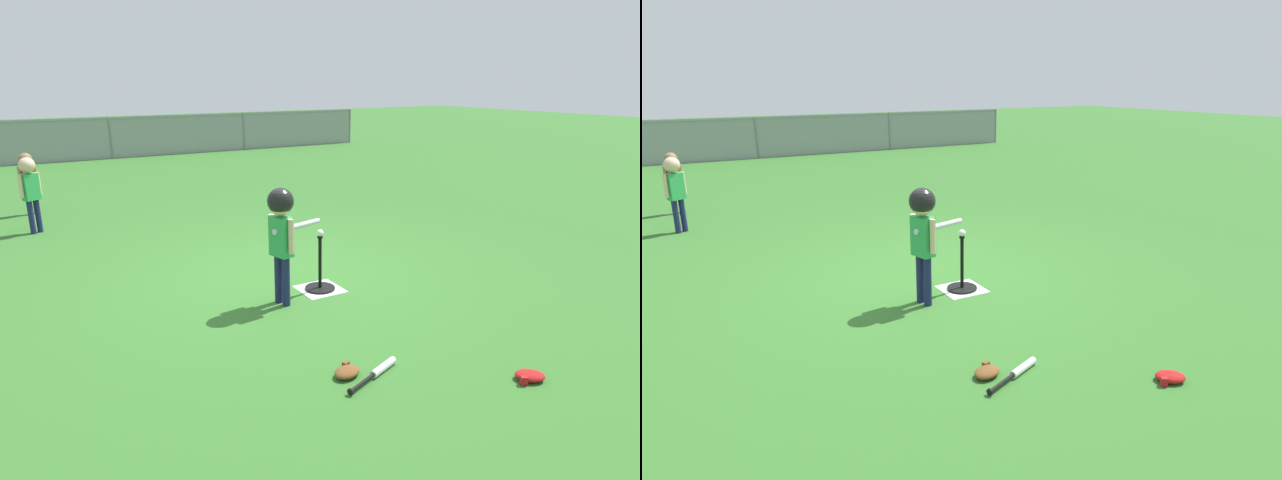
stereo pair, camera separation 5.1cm
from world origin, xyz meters
TOP-DOWN VIEW (x-y plane):
  - ground_plane at (0.00, 0.00)m, footprint 60.00×60.00m
  - home_plate at (0.11, -0.59)m, footprint 0.44×0.44m
  - batting_tee at (0.11, -0.59)m, footprint 0.32×0.32m
  - baseball_on_tee at (0.11, -0.59)m, footprint 0.07×0.07m
  - batter_child at (-0.39, -0.73)m, footprint 0.63×0.33m
  - fielder_deep_center at (-2.35, 3.39)m, footprint 0.29×0.23m
  - fielder_near_left at (-2.33, 4.69)m, footprint 0.28×0.20m
  - spare_bat_silver at (-0.37, -2.30)m, footprint 0.57×0.26m
  - glove_by_plate at (0.55, -2.94)m, footprint 0.27×0.25m
  - glove_near_bats at (-0.59, -2.20)m, footprint 0.25×0.22m
  - outfield_fence at (0.00, 10.86)m, footprint 16.06×0.06m

SIDE VIEW (x-z plane):
  - ground_plane at x=0.00m, z-range 0.00..0.00m
  - home_plate at x=0.11m, z-range 0.00..0.01m
  - spare_bat_silver at x=-0.37m, z-range 0.00..0.06m
  - glove_by_plate at x=0.55m, z-range 0.00..0.07m
  - glove_near_bats at x=-0.59m, z-range 0.00..0.07m
  - batting_tee at x=0.11m, z-range -0.21..0.38m
  - outfield_fence at x=0.00m, z-range 0.04..1.19m
  - baseball_on_tee at x=0.11m, z-range 0.59..0.66m
  - fielder_near_left at x=-2.33m, z-range 0.15..1.16m
  - fielder_deep_center at x=-2.35m, z-range 0.16..1.26m
  - batter_child at x=-0.39m, z-range 0.25..1.43m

